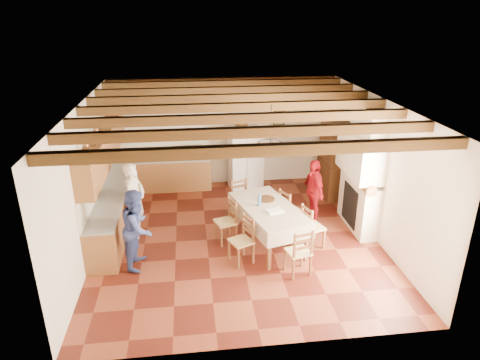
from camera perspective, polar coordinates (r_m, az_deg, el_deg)
name	(u,v)px	position (r m, az deg, el deg)	size (l,w,h in m)	color
floor	(237,238)	(9.49, -0.38, -7.78)	(6.00, 6.50, 0.02)	#4A160E
ceiling	(237,102)	(8.40, -0.43, 10.37)	(6.00, 6.50, 0.02)	silver
wall_back	(223,132)	(11.91, -2.23, 6.45)	(6.00, 0.02, 3.00)	white
wall_front	(265,261)	(5.95, 3.29, -10.75)	(6.00, 0.02, 3.00)	white
wall_left	(87,181)	(9.02, -19.76, -0.16)	(0.02, 6.50, 3.00)	white
wall_right	(376,168)	(9.63, 17.69, 1.51)	(0.02, 6.50, 3.00)	white
ceiling_beams	(237,107)	(8.42, -0.43, 9.71)	(6.00, 6.30, 0.16)	#392111
lower_cabinets_left	(116,206)	(10.32, -16.18, -3.37)	(0.60, 4.30, 0.86)	brown
lower_cabinets_back	(169,174)	(11.93, -9.46, 0.77)	(2.30, 0.60, 0.86)	brown
countertop_left	(114,188)	(10.14, -16.45, -1.08)	(0.62, 4.30, 0.04)	slate
countertop_back	(168,159)	(11.78, -9.60, 2.80)	(2.34, 0.62, 0.04)	slate
backsplash_left	(99,176)	(10.08, -18.24, 0.53)	(0.03, 4.30, 0.60)	silver
backsplash_back	(167,144)	(11.95, -9.65, 4.70)	(2.30, 0.03, 0.60)	silver
upper_cabinets	(103,148)	(9.84, -17.77, 4.09)	(0.35, 4.20, 0.70)	brown
fireplace	(359,170)	(9.72, 15.60, 1.31)	(0.56, 1.60, 2.80)	beige
wall_picture	(279,118)	(12.01, 5.22, 8.24)	(0.34, 0.03, 0.42)	black
refrigerator	(245,159)	(11.68, 0.72, 2.84)	(0.86, 0.70, 1.71)	white
hutch	(332,158)	(11.44, 12.23, 2.91)	(0.48, 1.15, 2.09)	#33180D
dining_table	(268,210)	(8.94, 3.82, -4.04)	(1.52, 2.20, 0.87)	beige
chandelier	(270,143)	(8.39, 4.07, 4.95)	(0.47, 0.47, 0.03)	black
chair_left_near	(241,240)	(8.44, 0.13, -8.05)	(0.42, 0.40, 0.96)	brown
chair_left_far	(225,221)	(9.14, -1.97, -5.51)	(0.42, 0.40, 0.96)	brown
chair_right_near	(313,226)	(9.07, 9.70, -6.09)	(0.42, 0.40, 0.96)	brown
chair_right_far	(290,209)	(9.73, 6.69, -3.86)	(0.42, 0.40, 0.96)	brown
chair_end_near	(298,251)	(8.18, 7.79, -9.34)	(0.42, 0.40, 0.96)	brown
chair_end_far	(242,201)	(10.07, 0.27, -2.78)	(0.42, 0.40, 0.96)	brown
person_man	(135,200)	(9.50, -13.84, -2.62)	(0.62, 0.41, 1.70)	white
person_woman_blue	(138,228)	(8.44, -13.48, -6.28)	(0.77, 0.60, 1.59)	#38498F
person_woman_red	(313,191)	(10.07, 9.76, -1.40)	(0.88, 0.37, 1.51)	#AC1019
microwave	(195,152)	(11.71, -6.05, 3.72)	(0.51, 0.35, 0.28)	silver
fridge_vase	(242,122)	(11.37, 0.22, 7.70)	(0.32, 0.32, 0.34)	#33180D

